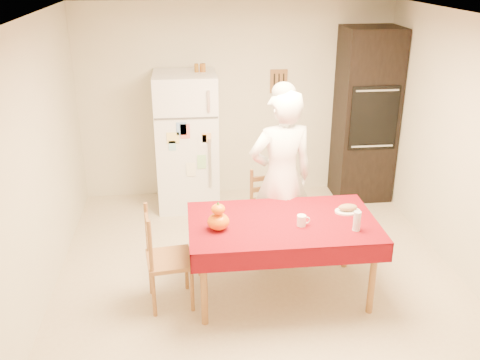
{
  "coord_description": "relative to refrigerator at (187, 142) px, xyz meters",
  "views": [
    {
      "loc": [
        -0.69,
        -4.45,
        2.96
      ],
      "look_at": [
        -0.17,
        0.2,
        1.01
      ],
      "focal_mm": 40.0,
      "sensor_mm": 36.0,
      "label": 1
    }
  ],
  "objects": [
    {
      "name": "coffee_mug",
      "position": [
        0.97,
        -2.2,
        -0.04
      ],
      "size": [
        0.08,
        0.08,
        0.1
      ],
      "primitive_type": "cylinder",
      "color": "white",
      "rests_on": "dining_table"
    },
    {
      "name": "spice_jar_left",
      "position": [
        0.15,
        0.05,
        0.9
      ],
      "size": [
        0.05,
        0.05,
        0.1
      ],
      "primitive_type": "cylinder",
      "color": "brown",
      "rests_on": "refrigerator"
    },
    {
      "name": "chair_left",
      "position": [
        -0.27,
        -2.14,
        -0.34
      ],
      "size": [
        0.45,
        0.47,
        0.95
      ],
      "rotation": [
        0.0,
        0.0,
        1.69
      ],
      "color": "brown",
      "rests_on": "floor"
    },
    {
      "name": "spice_jar_mid",
      "position": [
        0.21,
        0.05,
        0.9
      ],
      "size": [
        0.05,
        0.05,
        0.1
      ],
      "primitive_type": "cylinder",
      "color": "brown",
      "rests_on": "refrigerator"
    },
    {
      "name": "floor",
      "position": [
        0.65,
        -1.88,
        -0.85
      ],
      "size": [
        4.5,
        4.5,
        0.0
      ],
      "primitive_type": "plane",
      "color": "tan",
      "rests_on": "ground"
    },
    {
      "name": "chair_far",
      "position": [
        0.84,
        -1.36,
        -0.34
      ],
      "size": [
        0.48,
        0.47,
        0.95
      ],
      "rotation": [
        0.0,
        0.0,
        0.17
      ],
      "color": "brown",
      "rests_on": "floor"
    },
    {
      "name": "pumpkin_lower",
      "position": [
        0.23,
        -2.18,
        -0.02
      ],
      "size": [
        0.2,
        0.2,
        0.15
      ],
      "primitive_type": "ellipsoid",
      "color": "#E64105",
      "rests_on": "dining_table"
    },
    {
      "name": "bread_plate",
      "position": [
        1.46,
        -1.98,
        -0.08
      ],
      "size": [
        0.24,
        0.24,
        0.02
      ],
      "primitive_type": "cylinder",
      "color": "white",
      "rests_on": "dining_table"
    },
    {
      "name": "oven_cabinet",
      "position": [
        2.28,
        0.05,
        0.25
      ],
      "size": [
        0.7,
        0.62,
        2.2
      ],
      "color": "black",
      "rests_on": "floor"
    },
    {
      "name": "dining_table",
      "position": [
        0.82,
        -2.1,
        -0.16
      ],
      "size": [
        1.7,
        1.0,
        0.76
      ],
      "color": "brown",
      "rests_on": "floor"
    },
    {
      "name": "room_shell",
      "position": [
        0.65,
        -1.88,
        0.77
      ],
      "size": [
        4.02,
        4.52,
        2.51
      ],
      "color": "beige",
      "rests_on": "ground"
    },
    {
      "name": "seated_woman",
      "position": [
        0.91,
        -1.47,
        0.07
      ],
      "size": [
        0.73,
        0.54,
        1.83
      ],
      "primitive_type": "imported",
      "rotation": [
        0.0,
        0.0,
        3.31
      ],
      "color": "white",
      "rests_on": "floor"
    },
    {
      "name": "refrigerator",
      "position": [
        0.0,
        0.0,
        0.0
      ],
      "size": [
        0.75,
        0.74,
        1.7
      ],
      "color": "white",
      "rests_on": "floor"
    },
    {
      "name": "spice_jar_right",
      "position": [
        0.23,
        0.05,
        0.9
      ],
      "size": [
        0.05,
        0.05,
        0.1
      ],
      "primitive_type": "cylinder",
      "color": "#8F541A",
      "rests_on": "refrigerator"
    },
    {
      "name": "wine_glass",
      "position": [
        1.43,
        -2.33,
        -0.0
      ],
      "size": [
        0.07,
        0.07,
        0.18
      ],
      "primitive_type": "cylinder",
      "color": "silver",
      "rests_on": "dining_table"
    },
    {
      "name": "pumpkin_upper",
      "position": [
        0.23,
        -2.18,
        0.1
      ],
      "size": [
        0.12,
        0.12,
        0.09
      ],
      "primitive_type": "ellipsoid",
      "color": "#C43604",
      "rests_on": "pumpkin_lower"
    },
    {
      "name": "bread_loaf",
      "position": [
        1.46,
        -1.98,
        -0.04
      ],
      "size": [
        0.18,
        0.1,
        0.06
      ],
      "primitive_type": "ellipsoid",
      "color": "#AA8053",
      "rests_on": "bread_plate"
    }
  ]
}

